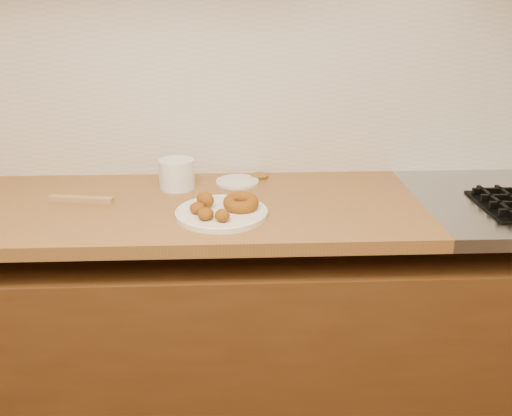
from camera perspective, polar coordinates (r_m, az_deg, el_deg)
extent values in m
cube|color=beige|center=(1.90, -0.03, 16.97)|extent=(4.00, 0.02, 2.70)
cube|color=#503014|center=(1.94, 0.37, -13.58)|extent=(3.60, 0.60, 0.77)
cube|color=olive|center=(1.79, -20.81, -0.24)|extent=(2.30, 0.62, 0.04)
cube|color=beige|center=(1.91, -0.02, 12.44)|extent=(3.60, 0.02, 0.60)
cube|color=black|center=(1.80, 23.82, 0.64)|extent=(0.01, 0.24, 0.02)
cube|color=black|center=(1.91, 25.13, 1.64)|extent=(0.24, 0.01, 0.02)
cylinder|color=white|center=(1.59, -3.64, -0.54)|extent=(0.27, 0.27, 0.02)
torus|color=#7C4006|center=(1.59, -1.62, 0.58)|extent=(0.12, 0.12, 0.05)
ellipsoid|color=#7C4006|center=(1.60, -5.36, 0.86)|extent=(0.07, 0.07, 0.05)
ellipsoid|color=#7C4006|center=(1.57, -6.20, 0.01)|extent=(0.05, 0.05, 0.03)
ellipsoid|color=#7C4006|center=(1.52, -5.33, -0.60)|extent=(0.05, 0.06, 0.03)
ellipsoid|color=#7C4006|center=(1.50, -3.57, -0.78)|extent=(0.06, 0.06, 0.04)
cylinder|color=silver|center=(1.82, -8.34, 3.57)|extent=(0.14, 0.14, 0.10)
cylinder|color=silver|center=(1.86, -1.96, 2.78)|extent=(0.19, 0.19, 0.01)
cylinder|color=#A6782E|center=(1.91, 0.37, 3.37)|extent=(0.08, 0.08, 0.01)
cube|color=#9F774D|center=(1.77, -17.97, 0.88)|extent=(0.21, 0.06, 0.02)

